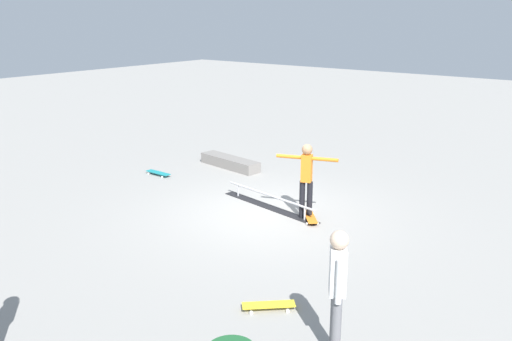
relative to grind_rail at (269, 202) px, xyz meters
name	(u,v)px	position (x,y,z in m)	size (l,w,h in m)	color
ground_plane	(268,213)	(-0.21, 0.33, -0.14)	(60.00, 60.00, 0.00)	gray
grind_rail	(269,202)	(0.00, 0.00, 0.00)	(2.89, 0.71, 0.32)	black
skate_ledge	(230,162)	(2.90, -2.03, 0.01)	(2.05, 0.48, 0.30)	gray
skater_main	(306,176)	(-1.02, 0.06, 0.82)	(1.28, 0.52, 1.65)	black
skateboard_main	(310,217)	(-1.17, 0.10, -0.06)	(0.68, 0.73, 0.09)	orange
bystander_white_shirt	(337,287)	(-3.98, 3.99, 0.85)	(0.30, 0.37, 1.74)	slate
loose_skateboard_teal	(158,173)	(3.94, -0.20, -0.06)	(0.80, 0.26, 0.09)	teal
loose_skateboard_yellow	(269,305)	(-2.63, 3.60, -0.06)	(0.72, 0.69, 0.09)	yellow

